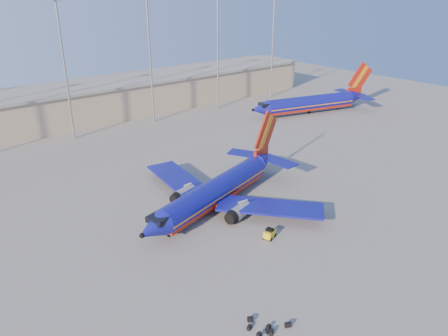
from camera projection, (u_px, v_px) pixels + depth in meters
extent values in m
plane|color=slate|center=(228.00, 209.00, 64.83)|extent=(220.00, 220.00, 0.00)
cube|color=#9B8A6B|center=(112.00, 99.00, 110.45)|extent=(120.00, 15.00, 8.00)
cube|color=slate|center=(110.00, 83.00, 108.82)|extent=(122.00, 16.00, 0.60)
cylinder|color=gray|center=(65.00, 74.00, 89.25)|extent=(0.44, 0.44, 28.00)
cylinder|color=gray|center=(150.00, 63.00, 100.96)|extent=(0.44, 0.44, 28.00)
cylinder|color=gray|center=(218.00, 55.00, 112.67)|extent=(0.44, 0.44, 28.00)
cylinder|color=gray|center=(273.00, 49.00, 124.39)|extent=(0.44, 0.44, 28.00)
cylinder|color=navy|center=(216.00, 190.00, 64.67)|extent=(23.17, 9.75, 3.56)
cube|color=#9C1D0C|center=(216.00, 196.00, 65.02)|extent=(22.99, 9.10, 1.25)
cube|color=orange|center=(216.00, 192.00, 64.76)|extent=(23.18, 9.78, 0.21)
cone|color=navy|center=(152.00, 229.00, 54.39)|extent=(4.86, 4.53, 3.56)
cube|color=black|center=(159.00, 219.00, 54.98)|extent=(2.91, 3.04, 0.77)
cone|color=navy|center=(263.00, 160.00, 75.19)|extent=(5.78, 4.79, 3.56)
cube|color=#9C1D0C|center=(261.00, 154.00, 74.10)|extent=(4.03, 1.62, 2.12)
cube|color=#9C1D0C|center=(266.00, 133.00, 73.82)|extent=(6.87, 2.23, 7.67)
cube|color=orange|center=(265.00, 133.00, 73.67)|extent=(4.63, 1.68, 6.02)
cube|color=navy|center=(246.00, 154.00, 76.41)|extent=(5.43, 6.79, 0.21)
cube|color=navy|center=(279.00, 161.00, 72.98)|extent=(3.30, 6.34, 0.21)
cube|color=navy|center=(178.00, 179.00, 70.54)|extent=(6.86, 15.44, 0.34)
cube|color=navy|center=(270.00, 207.00, 61.66)|extent=(13.25, 14.52, 0.34)
cube|color=#9C1D0C|center=(218.00, 197.00, 65.54)|extent=(6.58, 5.19, 0.96)
cylinder|color=gray|center=(185.00, 194.00, 66.99)|extent=(3.88, 2.89, 2.02)
cylinder|color=gray|center=(240.00, 212.00, 61.75)|extent=(3.88, 2.89, 2.02)
cylinder|color=gray|center=(169.00, 233.00, 57.45)|extent=(0.29, 0.29, 1.06)
cylinder|color=black|center=(169.00, 235.00, 57.53)|extent=(0.66, 0.40, 0.62)
cylinder|color=black|center=(208.00, 196.00, 67.92)|extent=(0.92, 0.73, 0.81)
cylinder|color=black|center=(235.00, 204.00, 65.30)|extent=(0.92, 0.73, 0.81)
cylinder|color=navy|center=(309.00, 103.00, 111.92)|extent=(24.69, 10.15, 3.79)
cube|color=#9C1D0C|center=(309.00, 107.00, 112.29)|extent=(24.50, 9.46, 1.33)
cube|color=orange|center=(309.00, 104.00, 112.02)|extent=(24.70, 10.19, 0.23)
cone|color=navy|center=(260.00, 109.00, 106.49)|extent=(5.15, 4.79, 3.79)
cube|color=black|center=(265.00, 105.00, 106.61)|extent=(3.07, 3.22, 0.82)
cone|color=navy|center=(356.00, 96.00, 117.40)|extent=(6.13, 5.06, 3.79)
cube|color=#9C1D0C|center=(354.00, 91.00, 116.56)|extent=(4.29, 1.68, 2.25)
cube|color=#9C1D0C|center=(360.00, 77.00, 115.71)|extent=(7.33, 2.30, 8.17)
cube|color=orange|center=(360.00, 78.00, 115.63)|extent=(4.93, 1.74, 6.40)
cube|color=navy|center=(347.00, 92.00, 119.96)|extent=(3.45, 6.72, 0.23)
cube|color=navy|center=(364.00, 97.00, 114.10)|extent=(5.74, 7.23, 0.23)
cylinder|color=black|center=(309.00, 112.00, 112.81)|extent=(0.88, 0.88, 0.92)
cube|color=gold|center=(270.00, 233.00, 57.17)|extent=(2.08, 1.62, 0.87)
cube|color=black|center=(270.00, 230.00, 56.97)|extent=(1.15, 1.20, 0.31)
cylinder|color=black|center=(264.00, 238.00, 57.00)|extent=(0.48, 0.30, 0.45)
cylinder|color=black|center=(271.00, 240.00, 56.55)|extent=(0.48, 0.30, 0.45)
cylinder|color=black|center=(268.00, 233.00, 58.11)|extent=(0.48, 0.30, 0.45)
cylinder|color=black|center=(275.00, 235.00, 57.67)|extent=(0.48, 0.30, 0.45)
cube|color=black|center=(272.00, 332.00, 41.44)|extent=(0.66, 0.57, 0.48)
cube|color=black|center=(288.00, 325.00, 42.33)|extent=(0.71, 0.53, 0.52)
cube|color=black|center=(259.00, 335.00, 41.07)|extent=(0.53, 0.43, 0.53)
cube|color=black|center=(268.00, 332.00, 41.61)|extent=(0.55, 0.39, 0.36)
cube|color=black|center=(268.00, 327.00, 42.10)|extent=(0.61, 0.48, 0.43)
cube|color=black|center=(250.00, 319.00, 43.07)|extent=(0.70, 0.63, 0.46)
cube|color=black|center=(249.00, 327.00, 42.11)|extent=(0.69, 0.58, 0.37)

